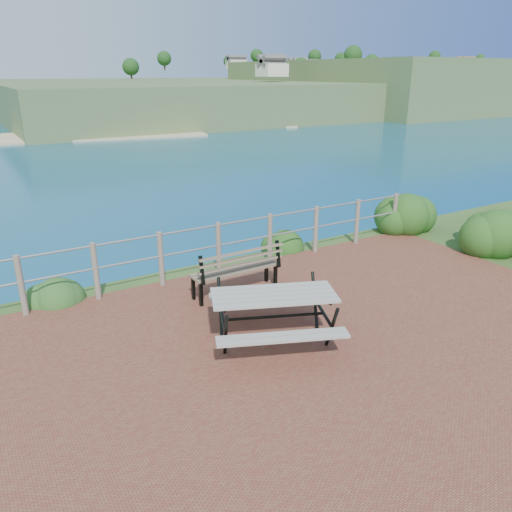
{
  "coord_description": "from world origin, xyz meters",
  "views": [
    {
      "loc": [
        -3.96,
        -4.66,
        3.65
      ],
      "look_at": [
        0.06,
        2.07,
        0.75
      ],
      "focal_mm": 35.0,
      "sensor_mm": 36.0,
      "label": 1
    }
  ],
  "objects": [
    {
      "name": "distant_bay",
      "position": [
        173.07,
        202.61,
        -1.52
      ],
      "size": [
        290.0,
        232.36,
        24.0
      ],
      "color": "#455E2F",
      "rests_on": "ground"
    },
    {
      "name": "shrub_right_edge",
      "position": [
        5.1,
        3.63,
        0.0
      ],
      "size": [
        1.11,
        1.11,
        1.59
      ],
      "primitive_type": "ellipsoid",
      "color": "#214916",
      "rests_on": "ground"
    },
    {
      "name": "shrub_right_front",
      "position": [
        5.58,
        1.63,
        0.0
      ],
      "size": [
        1.25,
        1.25,
        1.77
      ],
      "primitive_type": "ellipsoid",
      "color": "#214916",
      "rests_on": "ground"
    },
    {
      "name": "shrub_lip_west",
      "position": [
        -3.08,
        3.65,
        0.0
      ],
      "size": [
        0.85,
        0.85,
        0.63
      ],
      "primitive_type": "ellipsoid",
      "color": "#2A521F",
      "rests_on": "ground"
    },
    {
      "name": "picnic_table",
      "position": [
        -0.5,
        0.64,
        0.47
      ],
      "size": [
        1.87,
        1.41,
        0.73
      ],
      "rotation": [
        0.0,
        0.0,
        -0.39
      ],
      "color": "gray",
      "rests_on": "ground"
    },
    {
      "name": "park_bench",
      "position": [
        -0.18,
        2.36,
        0.59
      ],
      "size": [
        1.59,
        0.42,
        0.9
      ],
      "rotation": [
        0.0,
        0.0,
        0.02
      ],
      "color": "brown",
      "rests_on": "ground"
    },
    {
      "name": "shrub_lip_east",
      "position": [
        1.9,
        4.09,
        0.0
      ],
      "size": [
        0.86,
        0.86,
        0.64
      ],
      "primitive_type": "ellipsoid",
      "color": "#214916",
      "rests_on": "ground"
    },
    {
      "name": "safety_railing",
      "position": [
        0.0,
        3.35,
        0.57
      ],
      "size": [
        9.4,
        0.1,
        1.0
      ],
      "color": "#6B5B4C",
      "rests_on": "ground"
    },
    {
      "name": "ground",
      "position": [
        0.0,
        0.0,
        0.0
      ],
      "size": [
        10.0,
        7.0,
        0.12
      ],
      "primitive_type": "cube",
      "color": "brown",
      "rests_on": "ground"
    }
  ]
}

